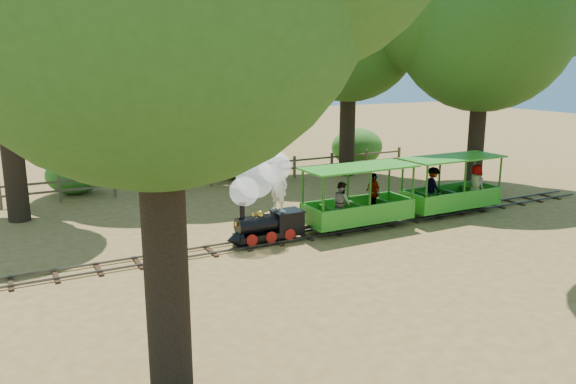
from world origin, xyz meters
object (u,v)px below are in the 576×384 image
carriage_rear (451,190)px  fence (233,171)px  locomotive (263,191)px  carriage_front (358,203)px

carriage_rear → fence: 9.34m
locomotive → carriage_front: 3.33m
carriage_rear → fence: bearing=120.8°
locomotive → carriage_rear: (7.14, -0.09, -0.71)m
carriage_front → carriage_rear: 3.89m
fence → carriage_rear: bearing=-59.2°
carriage_front → fence: (-0.89, 8.03, -0.24)m
locomotive → carriage_front: size_ratio=0.74×
fence → carriage_front: bearing=-83.7°
locomotive → fence: locomotive is taller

